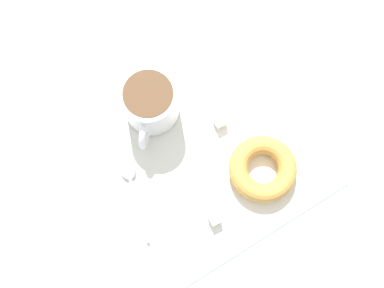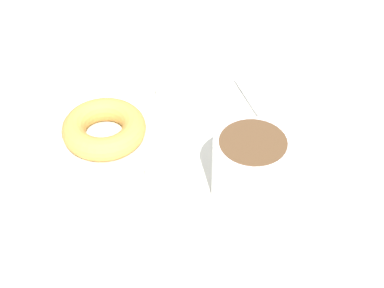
# 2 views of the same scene
# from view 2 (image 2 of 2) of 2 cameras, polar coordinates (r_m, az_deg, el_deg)

# --- Properties ---
(ground_plane) EXTENTS (1.20, 1.20, 0.02)m
(ground_plane) POSITION_cam_2_polar(r_m,az_deg,el_deg) (0.75, 1.05, -2.27)
(ground_plane) COLOR #99A8B7
(napkin) EXTENTS (0.36, 0.36, 0.00)m
(napkin) POSITION_cam_2_polar(r_m,az_deg,el_deg) (0.75, 0.00, -1.20)
(napkin) COLOR white
(napkin) RESTS_ON ground_plane
(coffee_cup) EXTENTS (0.09, 0.10, 0.08)m
(coffee_cup) POSITION_cam_2_polar(r_m,az_deg,el_deg) (0.69, 5.27, -1.94)
(coffee_cup) COLOR white
(coffee_cup) RESTS_ON napkin
(donut) EXTENTS (0.10, 0.10, 0.03)m
(donut) POSITION_cam_2_polar(r_m,az_deg,el_deg) (0.77, -7.83, 1.36)
(donut) COLOR gold
(donut) RESTS_ON napkin
(spoon) EXTENTS (0.04, 0.14, 0.01)m
(spoon) POSITION_cam_2_polar(r_m,az_deg,el_deg) (0.79, 6.62, 1.71)
(spoon) COLOR silver
(spoon) RESTS_ON napkin
(sugar_cube) EXTENTS (0.02, 0.02, 0.02)m
(sugar_cube) POSITION_cam_2_polar(r_m,az_deg,el_deg) (0.83, -2.54, 4.50)
(sugar_cube) COLOR white
(sugar_cube) RESTS_ON napkin
(sugar_cube_extra) EXTENTS (0.02, 0.02, 0.02)m
(sugar_cube_extra) POSITION_cam_2_polar(r_m,az_deg,el_deg) (0.72, -3.25, -2.94)
(sugar_cube_extra) COLOR white
(sugar_cube_extra) RESTS_ON napkin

